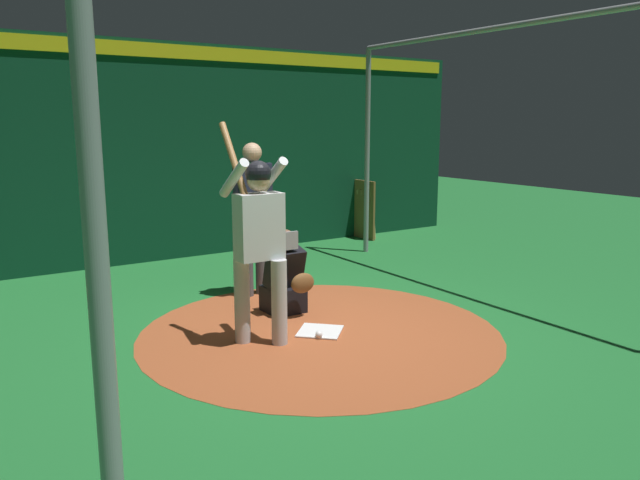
# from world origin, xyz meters

# --- Properties ---
(ground_plane) EXTENTS (27.02, 27.02, 0.00)m
(ground_plane) POSITION_xyz_m (0.00, 0.00, 0.00)
(ground_plane) COLOR #1E6B2D
(dirt_circle) EXTENTS (3.63, 3.63, 0.01)m
(dirt_circle) POSITION_xyz_m (0.00, 0.00, 0.00)
(dirt_circle) COLOR #9E4C28
(dirt_circle) RESTS_ON ground
(home_plate) EXTENTS (0.59, 0.59, 0.01)m
(home_plate) POSITION_xyz_m (0.00, 0.00, 0.01)
(home_plate) COLOR white
(home_plate) RESTS_ON dirt_circle
(batter) EXTENTS (0.68, 0.49, 2.09)m
(batter) POSITION_xyz_m (-0.07, -0.64, 1.06)
(batter) COLOR #BCBCC0
(batter) RESTS_ON ground
(catcher) EXTENTS (0.58, 0.40, 0.94)m
(catcher) POSITION_xyz_m (-0.76, 0.04, 0.37)
(catcher) COLOR black
(catcher) RESTS_ON ground
(umpire) EXTENTS (0.23, 0.49, 1.85)m
(umpire) POSITION_xyz_m (-1.59, 0.09, 1.05)
(umpire) COLOR #4C4C51
(umpire) RESTS_ON ground
(back_wall) EXTENTS (0.22, 11.02, 3.25)m
(back_wall) POSITION_xyz_m (-4.15, 0.00, 1.64)
(back_wall) COLOR #0C3D26
(back_wall) RESTS_ON ground
(cage_frame) EXTENTS (5.80, 5.64, 3.23)m
(cage_frame) POSITION_xyz_m (0.00, 0.00, 2.25)
(cage_frame) COLOR gray
(cage_frame) RESTS_ON ground
(bat_rack) EXTENTS (0.82, 0.21, 1.05)m
(bat_rack) POSITION_xyz_m (-3.91, 3.47, 0.49)
(bat_rack) COLOR olive
(bat_rack) RESTS_ON ground
(baseball_0) EXTENTS (0.07, 0.07, 0.07)m
(baseball_0) POSITION_xyz_m (0.15, -0.11, 0.04)
(baseball_0) COLOR white
(baseball_0) RESTS_ON dirt_circle
(baseball_1) EXTENTS (0.07, 0.07, 0.07)m
(baseball_1) POSITION_xyz_m (-1.03, 0.07, 0.04)
(baseball_1) COLOR white
(baseball_1) RESTS_ON dirt_circle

